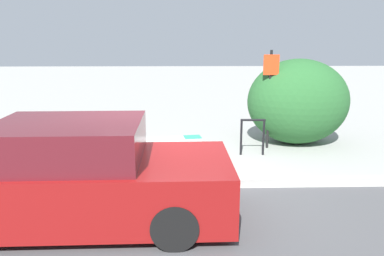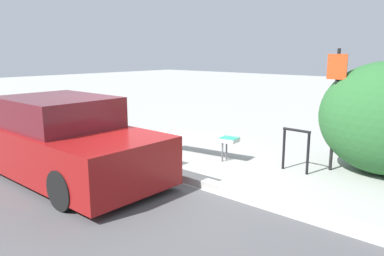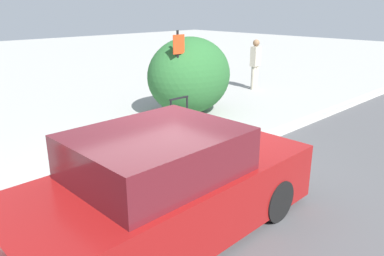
{
  "view_description": "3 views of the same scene",
  "coord_description": "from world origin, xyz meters",
  "px_view_note": "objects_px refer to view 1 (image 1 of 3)",
  "views": [
    {
      "loc": [
        0.31,
        -6.24,
        2.54
      ],
      "look_at": [
        0.51,
        1.19,
        0.77
      ],
      "focal_mm": 35.0,
      "sensor_mm": 36.0,
      "label": 1
    },
    {
      "loc": [
        4.95,
        -4.61,
        2.23
      ],
      "look_at": [
        -0.41,
        1.41,
        0.59
      ],
      "focal_mm": 35.0,
      "sensor_mm": 36.0,
      "label": 2
    },
    {
      "loc": [
        -3.83,
        -4.56,
        2.86
      ],
      "look_at": [
        0.92,
        0.36,
        0.62
      ],
      "focal_mm": 35.0,
      "sensor_mm": 36.0,
      "label": 3
    }
  ],
  "objects_px": {
    "bench": "(158,141)",
    "parked_car_near": "(81,177)",
    "sign_post": "(270,90)",
    "bike_rack": "(253,133)",
    "fire_hydrant": "(10,150)"
  },
  "relations": [
    {
      "from": "bench",
      "to": "parked_car_near",
      "type": "height_order",
      "value": "parked_car_near"
    },
    {
      "from": "bench",
      "to": "parked_car_near",
      "type": "bearing_deg",
      "value": -117.4
    },
    {
      "from": "bench",
      "to": "sign_post",
      "type": "relative_size",
      "value": 0.82
    },
    {
      "from": "parked_car_near",
      "to": "bike_rack",
      "type": "bearing_deg",
      "value": 44.88
    },
    {
      "from": "bench",
      "to": "fire_hydrant",
      "type": "bearing_deg",
      "value": -178.9
    },
    {
      "from": "bench",
      "to": "fire_hydrant",
      "type": "height_order",
      "value": "fire_hydrant"
    },
    {
      "from": "bench",
      "to": "fire_hydrant",
      "type": "xyz_separation_m",
      "value": [
        -2.89,
        -0.49,
        -0.04
      ]
    },
    {
      "from": "bike_rack",
      "to": "fire_hydrant",
      "type": "height_order",
      "value": "bike_rack"
    },
    {
      "from": "bench",
      "to": "bike_rack",
      "type": "xyz_separation_m",
      "value": [
        2.07,
        0.39,
        0.06
      ]
    },
    {
      "from": "bench",
      "to": "sign_post",
      "type": "xyz_separation_m",
      "value": [
        2.54,
        0.93,
        0.94
      ]
    },
    {
      "from": "bike_rack",
      "to": "parked_car_near",
      "type": "relative_size",
      "value": 0.2
    },
    {
      "from": "bench",
      "to": "fire_hydrant",
      "type": "distance_m",
      "value": 2.93
    },
    {
      "from": "bench",
      "to": "sign_post",
      "type": "bearing_deg",
      "value": 11.63
    },
    {
      "from": "sign_post",
      "to": "parked_car_near",
      "type": "relative_size",
      "value": 0.56
    },
    {
      "from": "sign_post",
      "to": "fire_hydrant",
      "type": "distance_m",
      "value": 5.7
    }
  ]
}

